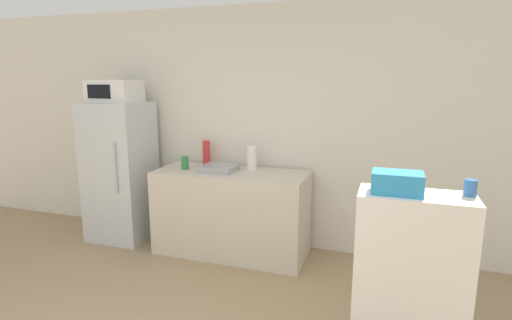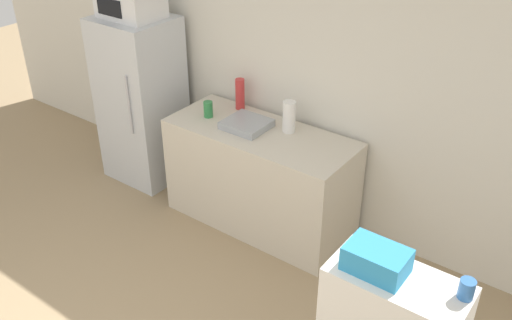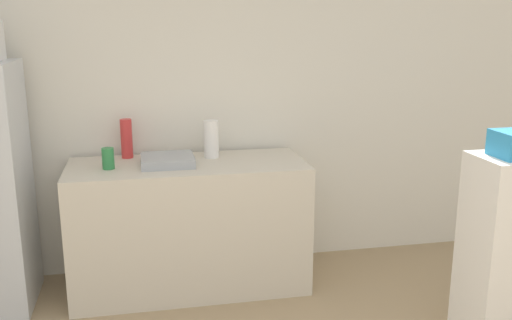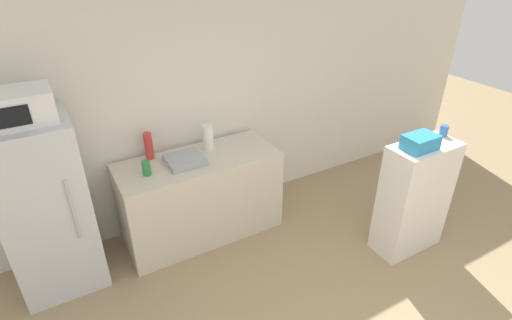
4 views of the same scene
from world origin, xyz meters
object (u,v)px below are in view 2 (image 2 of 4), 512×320
(basket, at_px, (377,260))
(jar, at_px, (467,289))
(bottle_short, at_px, (208,109))
(bottle_tall, at_px, (240,94))
(refrigerator, at_px, (142,101))
(microwave, at_px, (130,3))
(paper_towel_roll, at_px, (289,117))

(basket, xyz_separation_m, jar, (0.41, 0.08, -0.02))
(bottle_short, height_order, jar, jar)
(bottle_short, xyz_separation_m, jar, (2.52, -1.12, 0.24))
(bottle_tall, bearing_deg, basket, -36.78)
(refrigerator, bearing_deg, microwave, -109.15)
(microwave, distance_m, jar, 3.61)
(microwave, relative_size, bottle_short, 3.81)
(bottle_tall, xyz_separation_m, jar, (2.41, -1.41, 0.18))
(bottle_tall, height_order, jar, jar)
(refrigerator, height_order, paper_towel_roll, refrigerator)
(microwave, height_order, bottle_tall, microwave)
(bottle_short, distance_m, paper_towel_roll, 0.72)
(jar, bearing_deg, paper_towel_roll, 144.48)
(bottle_tall, height_order, paper_towel_roll, bottle_tall)
(microwave, relative_size, bottle_tall, 1.93)
(bottle_short, relative_size, jar, 1.37)
(bottle_tall, relative_size, basket, 0.91)
(microwave, xyz_separation_m, basket, (2.97, -1.23, -0.49))
(jar, bearing_deg, bottle_short, 155.98)
(basket, relative_size, jar, 2.98)
(bottle_short, bearing_deg, paper_towel_roll, 14.76)
(microwave, xyz_separation_m, bottle_short, (0.86, -0.03, -0.74))
(refrigerator, relative_size, jar, 15.75)
(microwave, relative_size, jar, 5.23)
(bottle_short, relative_size, paper_towel_roll, 0.53)
(microwave, xyz_separation_m, paper_towel_roll, (1.55, 0.15, -0.68))
(refrigerator, bearing_deg, basket, -22.59)
(basket, xyz_separation_m, paper_towel_roll, (-1.42, 1.38, -0.20))
(basket, distance_m, paper_towel_roll, 1.99)
(bottle_short, xyz_separation_m, paper_towel_roll, (0.69, 0.18, 0.06))
(bottle_tall, relative_size, bottle_short, 1.97)
(jar, distance_m, paper_towel_roll, 2.26)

